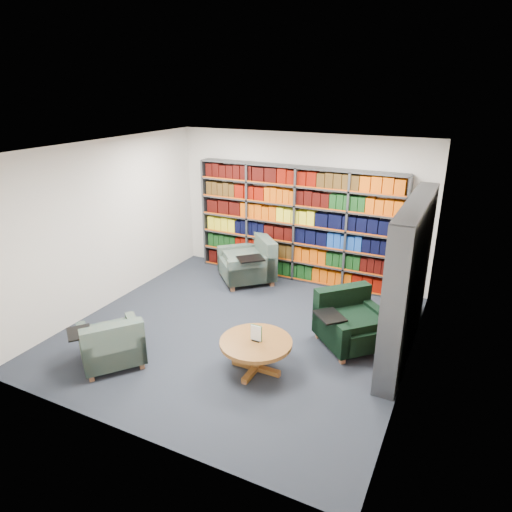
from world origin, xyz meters
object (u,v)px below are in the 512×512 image
at_px(chair_teal_front, 112,346).
at_px(coffee_table, 256,347).
at_px(chair_teal_left, 251,263).
at_px(chair_green_right, 350,323).

distance_m(chair_teal_front, coffee_table, 1.96).
xyz_separation_m(chair_teal_left, chair_green_right, (2.34, -1.44, -0.03)).
height_order(chair_teal_front, coffee_table, chair_teal_front).
distance_m(chair_green_right, coffee_table, 1.55).
height_order(chair_teal_left, chair_green_right, chair_teal_left).
bearing_deg(chair_teal_left, chair_teal_front, -96.59).
relative_size(chair_teal_left, chair_teal_front, 1.20).
bearing_deg(chair_teal_left, chair_green_right, -31.54).
xyz_separation_m(chair_green_right, coffee_table, (-0.92, -1.24, 0.04)).
bearing_deg(coffee_table, chair_teal_left, 117.85).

